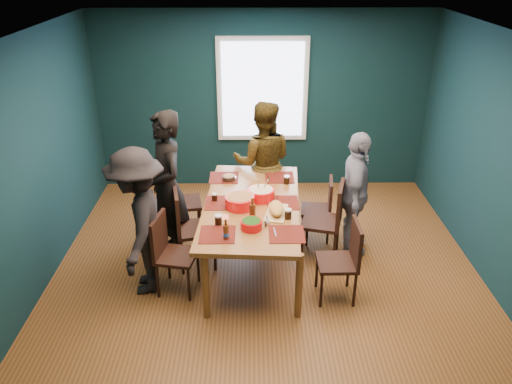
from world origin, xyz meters
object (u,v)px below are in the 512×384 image
person_right (355,194)px  bowl_salad (240,201)px  chair_right_near (346,255)px  person_far_left (167,187)px  chair_right_far (323,205)px  chair_left_near (169,248)px  chair_right_mid (330,216)px  chair_left_mid (187,223)px  person_back (263,162)px  cutting_board (276,209)px  bowl_herbs (251,224)px  person_near_left (139,222)px  chair_left_far (177,197)px  bowl_dumpling (261,194)px  dining_table (252,209)px

person_right → bowl_salad: 1.43m
chair_right_near → bowl_salad: size_ratio=2.76×
person_far_left → chair_right_far: bearing=76.6°
chair_left_near → chair_right_mid: bearing=29.7°
person_far_left → chair_left_mid: bearing=22.3°
person_back → chair_left_mid: bearing=55.1°
chair_left_mid → cutting_board: size_ratio=1.79×
chair_right_far → chair_left_near: bearing=-142.4°
person_back → bowl_herbs: bearing=88.1°
chair_left_near → person_near_left: size_ratio=0.55×
chair_right_mid → person_right: size_ratio=0.64×
chair_right_mid → person_far_left: bearing=-167.8°
chair_left_far → bowl_dumpling: (1.08, -0.57, 0.33)m
bowl_dumpling → bowl_herbs: 0.69m
dining_table → bowl_salad: bowl_salad is taller
person_back → bowl_herbs: size_ratio=7.43×
bowl_salad → chair_right_near: bearing=-26.8°
chair_left_mid → chair_right_near: size_ratio=1.08×
person_near_left → cutting_board: 1.48m
chair_left_mid → bowl_dumpling: 0.93m
chair_left_mid → person_far_left: bearing=125.5°
chair_right_mid → bowl_salad: size_ratio=3.02×
chair_left_far → bowl_dumpling: bowl_dumpling is taller
chair_left_near → dining_table: bearing=40.2°
chair_left_near → person_right: size_ratio=0.58×
chair_left_near → bowl_salad: size_ratio=2.75×
chair_left_mid → chair_left_far: bearing=96.1°
chair_left_far → chair_right_near: 2.38m
chair_left_far → person_right: 2.26m
chair_right_near → person_far_left: size_ratio=0.49×
bowl_dumpling → dining_table: bearing=-136.9°
chair_right_near → person_far_left: person_far_left is taller
chair_right_near → bowl_salad: (-1.12, 0.57, 0.36)m
bowl_herbs → chair_right_mid: bearing=36.4°
person_far_left → person_back: bearing=104.3°
chair_left_near → bowl_salad: bowl_salad is taller
chair_left_near → person_near_left: bearing=-176.1°
person_far_left → person_near_left: (-0.21, -0.67, -0.09)m
person_far_left → bowl_dumpling: bearing=60.4°
person_right → bowl_herbs: (-1.25, -0.86, 0.09)m
person_near_left → bowl_dumpling: 1.43m
chair_right_mid → cutting_board: (-0.66, -0.37, 0.29)m
person_far_left → person_right: 2.24m
chair_left_near → chair_right_near: size_ratio=1.00×
dining_table → cutting_board: cutting_board is taller
dining_table → person_near_left: bearing=-155.0°
person_far_left → cutting_board: 1.34m
chair_right_near → person_far_left: bearing=155.7°
dining_table → bowl_herbs: size_ratio=9.71×
bowl_dumpling → cutting_board: 0.39m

